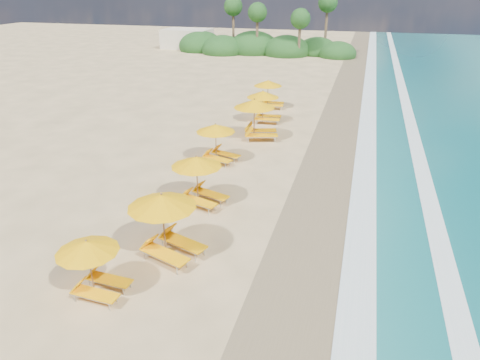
# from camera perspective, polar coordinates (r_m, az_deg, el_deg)

# --- Properties ---
(ground) EXTENTS (160.00, 160.00, 0.00)m
(ground) POSITION_cam_1_polar(r_m,az_deg,el_deg) (20.44, 0.00, -3.07)
(ground) COLOR #DAB980
(ground) RESTS_ON ground
(wet_sand) EXTENTS (4.00, 160.00, 0.01)m
(wet_sand) POSITION_cam_1_polar(r_m,az_deg,el_deg) (19.85, 11.21, -4.44)
(wet_sand) COLOR #836E4E
(wet_sand) RESTS_ON ground
(surf_foam) EXTENTS (4.00, 160.00, 0.01)m
(surf_foam) POSITION_cam_1_polar(r_m,az_deg,el_deg) (19.90, 18.99, -5.25)
(surf_foam) COLOR white
(surf_foam) RESTS_ON ground
(station_2) EXTENTS (2.27, 2.12, 2.05)m
(station_2) POSITION_cam_1_polar(r_m,az_deg,el_deg) (15.07, -18.42, -10.34)
(station_2) COLOR olive
(station_2) RESTS_ON ground
(station_3) EXTENTS (3.26, 3.20, 2.56)m
(station_3) POSITION_cam_1_polar(r_m,az_deg,el_deg) (16.27, -9.41, -5.39)
(station_3) COLOR olive
(station_3) RESTS_ON ground
(station_4) EXTENTS (2.98, 2.91, 2.35)m
(station_4) POSITION_cam_1_polar(r_m,az_deg,el_deg) (19.96, -5.19, 0.32)
(station_4) COLOR olive
(station_4) RESTS_ON ground
(station_5) EXTENTS (2.83, 2.76, 2.24)m
(station_5) POSITION_cam_1_polar(r_m,az_deg,el_deg) (24.81, -2.82, 5.13)
(station_5) COLOR olive
(station_5) RESTS_ON ground
(station_6) EXTENTS (3.38, 3.28, 2.69)m
(station_6) POSITION_cam_1_polar(r_m,az_deg,el_deg) (28.48, 2.28, 8.22)
(station_6) COLOR olive
(station_6) RESTS_ON ground
(station_7) EXTENTS (2.67, 2.50, 2.36)m
(station_7) POSITION_cam_1_polar(r_m,az_deg,el_deg) (32.16, 3.28, 9.75)
(station_7) COLOR olive
(station_7) RESTS_ON ground
(station_8) EXTENTS (2.67, 2.52, 2.31)m
(station_8) POSITION_cam_1_polar(r_m,az_deg,el_deg) (36.03, 3.91, 11.29)
(station_8) COLOR olive
(station_8) RESTS_ON ground
(treeline) EXTENTS (25.80, 8.80, 9.74)m
(treeline) POSITION_cam_1_polar(r_m,az_deg,el_deg) (65.25, 2.59, 16.93)
(treeline) COLOR #163D14
(treeline) RESTS_ON ground
(beach_building) EXTENTS (7.00, 5.00, 2.80)m
(beach_building) POSITION_cam_1_polar(r_m,az_deg,el_deg) (71.23, -6.86, 17.75)
(beach_building) COLOR beige
(beach_building) RESTS_ON ground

